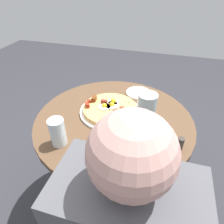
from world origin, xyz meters
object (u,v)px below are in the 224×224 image
(bread_plate, at_px, (139,93))
(water_bottle, at_px, (145,123))
(pizza_plate, at_px, (110,111))
(knife, at_px, (94,147))
(water_glass, at_px, (58,132))
(salt_shaker, at_px, (144,122))
(breakfast_pizza, at_px, (110,108))
(pepper_shaker, at_px, (180,143))
(fork, at_px, (100,151))
(dining_table, at_px, (114,141))

(bread_plate, height_order, water_bottle, water_bottle)
(pizza_plate, distance_m, bread_plate, 0.26)
(bread_plate, distance_m, knife, 0.51)
(water_glass, height_order, salt_shaker, water_glass)
(breakfast_pizza, bearing_deg, pepper_shaker, -24.90)
(salt_shaker, relative_size, pepper_shaker, 0.92)
(bread_plate, bearing_deg, water_bottle, -78.24)
(pizza_plate, distance_m, breakfast_pizza, 0.02)
(fork, bearing_deg, pepper_shaker, -44.25)
(bread_plate, relative_size, water_bottle, 0.58)
(bread_plate, distance_m, water_glass, 0.58)
(pizza_plate, height_order, salt_shaker, salt_shaker)
(water_glass, bearing_deg, pepper_shaker, 12.65)
(water_bottle, height_order, salt_shaker, water_bottle)
(knife, bearing_deg, water_glass, 120.65)
(dining_table, relative_size, water_bottle, 3.09)
(bread_plate, xyz_separation_m, fork, (-0.07, -0.52, 0.00))
(bread_plate, relative_size, fork, 0.84)
(pizza_plate, bearing_deg, fork, -82.24)
(bread_plate, relative_size, knife, 0.84)
(knife, relative_size, pepper_shaker, 3.13)
(pizza_plate, relative_size, water_glass, 2.49)
(breakfast_pizza, distance_m, salt_shaker, 0.20)
(pizza_plate, xyz_separation_m, salt_shaker, (0.19, -0.06, 0.02))
(pepper_shaker, bearing_deg, water_glass, -167.35)
(pizza_plate, bearing_deg, knife, -88.65)
(breakfast_pizza, bearing_deg, knife, -88.37)
(pepper_shaker, bearing_deg, knife, -164.06)
(breakfast_pizza, bearing_deg, pizza_plate, -15.95)
(water_glass, bearing_deg, salt_shaker, 32.75)
(salt_shaker, bearing_deg, pepper_shaker, -31.74)
(dining_table, relative_size, salt_shaker, 15.32)
(water_glass, distance_m, water_bottle, 0.37)
(pizza_plate, relative_size, bread_plate, 2.12)
(knife, height_order, salt_shaker, salt_shaker)
(breakfast_pizza, height_order, pepper_shaker, breakfast_pizza)
(knife, bearing_deg, salt_shaker, -16.16)
(breakfast_pizza, relative_size, knife, 1.59)
(bread_plate, bearing_deg, salt_shaker, -75.26)
(breakfast_pizza, height_order, salt_shaker, breakfast_pizza)
(pizza_plate, bearing_deg, water_glass, -117.89)
(fork, bearing_deg, salt_shaker, -8.77)
(dining_table, height_order, fork, fork)
(bread_plate, bearing_deg, fork, -98.22)
(breakfast_pizza, xyz_separation_m, water_glass, (-0.15, -0.28, 0.04))
(dining_table, bearing_deg, breakfast_pizza, 129.08)
(knife, height_order, pepper_shaker, pepper_shaker)
(fork, bearing_deg, pizza_plate, 33.55)
(salt_shaker, bearing_deg, water_glass, -147.25)
(pizza_plate, bearing_deg, dining_table, -51.73)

